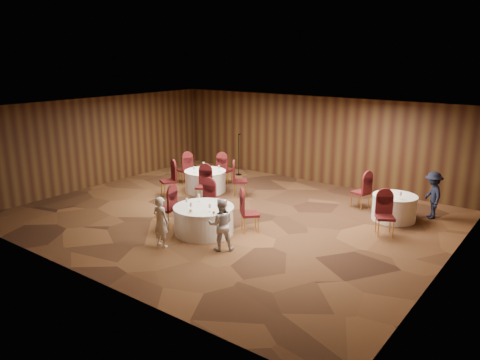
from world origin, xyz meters
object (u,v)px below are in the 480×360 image
Objects in this scene: mic_stand at (239,163)px; woman_a at (161,222)px; man_c at (433,195)px; table_left at (205,181)px; woman_b at (221,224)px; table_main at (204,220)px; table_right at (394,207)px.

mic_stand is 7.46m from woman_a.
mic_stand reaches higher than man_c.
mic_stand is (-0.46, 2.55, 0.11)m from table_left.
woman_b is 6.51m from man_c.
table_main is 1.27m from woman_b.
mic_stand is (-3.05, 5.58, 0.11)m from table_main.
table_right is 6.94m from mic_stand.
man_c is (4.80, 6.24, 0.05)m from woman_a.
table_main is at bearing -61.36° from mic_stand.
woman_a is 1.52m from woman_b.
woman_b is at bearing -28.83° from table_main.
mic_stand is 7.43m from woman_b.
woman_a is at bearing -12.68° from woman_b.
woman_a is (2.35, -4.36, 0.27)m from table_left.
woman_a is at bearing -100.35° from table_main.
table_left is 1.15× the size of table_right.
table_main is 5.55m from table_right.
table_main is at bearing -100.66° from woman_a.
mic_stand is at bearing -127.71° from man_c.
mic_stand is (-6.78, 1.48, 0.11)m from table_right.
table_right is 5.40m from woman_b.
table_left is 1.10× the size of woman_b.
woman_a is at bearing -126.23° from table_right.
table_left is 1.11× the size of woman_a.
table_right is at bearing -12.31° from mic_stand.
table_left is at bearing 130.51° from table_main.
woman_b reaches higher than woman_a.
mic_stand is 1.26× the size of woman_b.
table_right is 0.90× the size of man_c.
mic_stand is 1.18× the size of man_c.
woman_a reaches higher than table_left.
man_c reaches higher than table_left.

